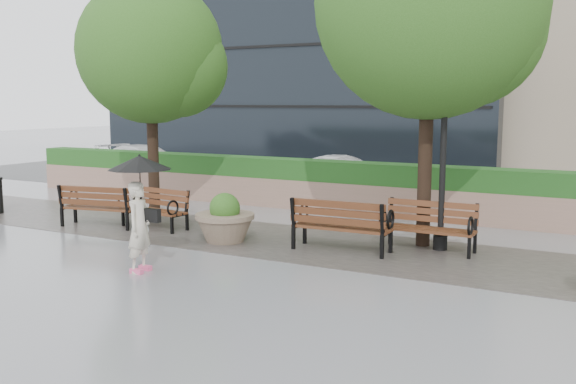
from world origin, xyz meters
The scene contains 15 objects.
ground centered at (0.00, 0.00, 0.00)m, with size 100.00×100.00×0.00m, color gray.
cobble_strip centered at (0.00, 3.00, 0.01)m, with size 28.00×3.20×0.01m, color #383330.
hedge_wall centered at (0.00, 7.00, 0.66)m, with size 24.00×0.80×1.35m.
asphalt_street centered at (0.00, 11.00, 0.00)m, with size 40.00×7.00×0.00m, color black.
bench_0 centered at (-5.32, 2.31, 0.29)m, with size 1.94×1.07×0.99m.
bench_1 centered at (-4.07, 2.77, 0.27)m, with size 1.78×0.88×0.92m.
bench_2 centered at (0.68, 2.72, 0.31)m, with size 1.98×0.85×1.04m.
bench_3 centered at (2.19, 3.52, 0.29)m, with size 1.83×0.73×0.98m.
planter_left centered at (-1.82, 2.35, 0.41)m, with size 1.24×1.24×1.04m.
lamppost centered at (2.37, 3.76, 2.00)m, with size 0.28×0.28×4.51m.
tree_0 centered at (-5.04, 4.19, 4.08)m, with size 3.69×3.64×6.01m.
tree_1 centered at (2.11, 4.04, 4.70)m, with size 4.52×4.52×7.08m.
car_left centered at (-10.82, 10.29, 0.63)m, with size 1.77×4.36×1.26m, color silver.
car_right centered at (-2.30, 9.78, 0.61)m, with size 1.30×3.72×1.22m, color silver.
pedestrian centered at (-1.78, -0.31, 1.23)m, with size 1.10×1.10×2.02m.
Camera 1 is at (5.63, -8.67, 2.95)m, focal length 40.00 mm.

